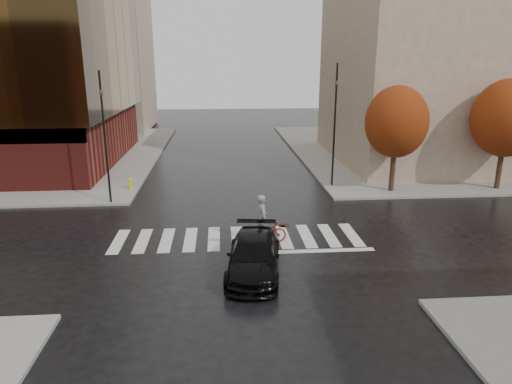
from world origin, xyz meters
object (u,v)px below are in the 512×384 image
cyclist (264,227)px  traffic_light_ne (335,117)px  traffic_light_nw (104,129)px  fire_hydrant (130,183)px  sedan (254,256)px

cyclist → traffic_light_ne: bearing=-33.4°
traffic_light_nw → traffic_light_ne: 13.97m
traffic_light_ne → cyclist: bearing=58.2°
fire_hydrant → traffic_light_nw: bearing=-102.3°
traffic_light_nw → fire_hydrant: size_ratio=10.22×
sedan → fire_hydrant: 14.17m
sedan → cyclist: cyclist is taller
sedan → traffic_light_nw: traffic_light_nw is taller
traffic_light_ne → fire_hydrant: (-13.09, 0.14, -4.08)m
traffic_light_ne → fire_hydrant: 13.71m
sedan → traffic_light_nw: size_ratio=0.66×
cyclist → fire_hydrant: size_ratio=3.14×
cyclist → traffic_light_nw: size_ratio=0.31×
traffic_light_nw → traffic_light_ne: (13.71, 2.70, 0.24)m
traffic_light_nw → traffic_light_ne: traffic_light_ne is taller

